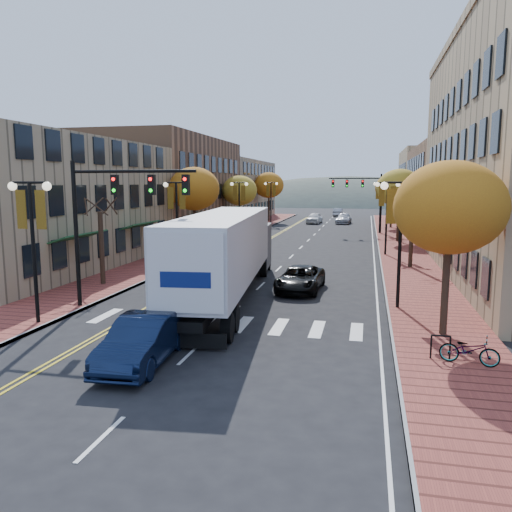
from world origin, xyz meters
The scene contains 32 objects.
ground centered at (0.00, 0.00, 0.00)m, with size 200.00×200.00×0.00m, color black.
sidewalk_left centered at (-9.00, 32.50, 0.07)m, with size 4.00×85.00×0.15m, color brown.
sidewalk_right centered at (9.00, 32.50, 0.07)m, with size 4.00×85.00×0.15m, color brown.
building_left_near centered at (-17.00, 13.00, 4.50)m, with size 12.00×22.00×9.00m, color #9E8966.
building_left_mid centered at (-17.00, 36.00, 5.50)m, with size 12.00×24.00×11.00m, color brown.
building_left_far centered at (-17.00, 61.00, 4.75)m, with size 12.00×26.00×9.50m, color #9E8966.
building_right_mid centered at (18.50, 42.00, 5.00)m, with size 15.00×24.00×10.00m, color brown.
building_right_far centered at (18.50, 64.00, 5.50)m, with size 15.00×20.00×11.00m, color #9E8966.
tree_left_a centered at (-9.00, 8.00, 2.25)m, with size 0.28×0.28×4.20m.
tree_left_b centered at (-9.00, 24.00, 5.45)m, with size 4.48×4.48×7.21m.
tree_left_c centered at (-9.00, 40.00, 5.05)m, with size 4.16×4.16×6.69m.
tree_left_d centered at (-9.00, 58.00, 5.60)m, with size 4.61×4.61×7.42m.
tree_right_a centered at (9.00, 2.00, 5.05)m, with size 4.16×4.16×6.69m.
tree_right_b centered at (9.00, 18.00, 2.25)m, with size 0.28×0.28×4.20m.
tree_right_c centered at (9.00, 34.00, 5.45)m, with size 4.48×4.48×7.21m.
tree_right_d centered at (9.00, 50.00, 5.29)m, with size 4.35×4.35×7.00m.
lamp_left_a centered at (-7.50, 0.00, 4.29)m, with size 1.96×0.36×6.05m.
lamp_left_b centered at (-7.50, 16.00, 4.29)m, with size 1.96×0.36×6.05m.
lamp_left_c centered at (-7.50, 34.00, 4.29)m, with size 1.96×0.36×6.05m.
lamp_left_d centered at (-7.50, 52.00, 4.29)m, with size 1.96×0.36×6.05m.
lamp_right_a centered at (7.50, 6.00, 4.29)m, with size 1.96×0.36×6.05m.
lamp_right_b centered at (7.50, 24.00, 4.29)m, with size 1.96×0.36×6.05m.
lamp_right_c centered at (7.50, 42.00, 4.29)m, with size 1.96×0.36×6.05m.
traffic_mast_near centered at (-5.48, 3.00, 4.92)m, with size 6.10×0.35×7.00m.
traffic_mast_far centered at (5.48, 42.00, 4.92)m, with size 6.10×0.34×7.00m.
semi_truck centered at (-0.96, 6.66, 2.62)m, with size 4.67×18.12×4.48m.
navy_sedan centered at (-1.20, -3.19, 0.80)m, with size 1.69×4.83×1.59m, color black.
black_suv centered at (2.43, 9.24, 0.69)m, with size 2.28×4.94×1.37m, color black.
car_far_white centered at (-1.68, 55.93, 0.80)m, with size 1.88×4.68×1.60m, color silver.
car_far_silver centered at (2.55, 56.61, 0.72)m, with size 2.03×5.00×1.45m, color #9D9CA3.
car_far_oncoming centered at (0.76, 72.86, 0.72)m, with size 1.53×4.39×1.44m, color #A5A5AC.
bicycle centered at (9.34, -1.31, 0.63)m, with size 0.64×1.84×0.97m, color gray.
Camera 1 is at (5.98, -17.97, 6.00)m, focal length 35.00 mm.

